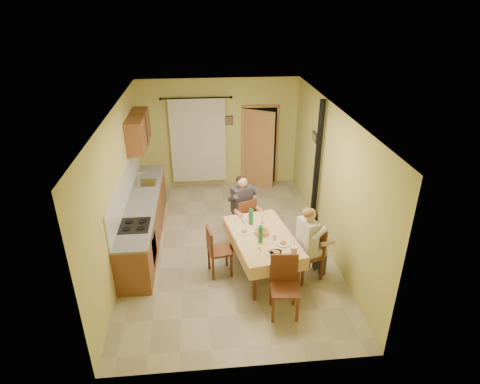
{
  "coord_description": "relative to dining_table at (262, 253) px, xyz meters",
  "views": [
    {
      "loc": [
        -0.42,
        -6.86,
        4.62
      ],
      "look_at": [
        0.25,
        0.1,
        1.15
      ],
      "focal_mm": 30.0,
      "sensor_mm": 36.0,
      "label": 1
    }
  ],
  "objects": [
    {
      "name": "dining_table",
      "position": [
        0.0,
        0.0,
        0.0
      ],
      "size": [
        1.34,
        1.89,
        0.76
      ],
      "rotation": [
        0.0,
        0.0,
        0.19
      ],
      "color": "#E9BB7A",
      "rests_on": "ground"
    },
    {
      "name": "man_far",
      "position": [
        -0.25,
        1.09,
        0.5
      ],
      "size": [
        0.65,
        0.6,
        1.39
      ],
      "rotation": [
        0.0,
        0.0,
        0.41
      ],
      "color": "#38333D",
      "rests_on": "chair_far"
    },
    {
      "name": "picture_back",
      "position": [
        -0.31,
        3.85,
        1.37
      ],
      "size": [
        0.19,
        0.03,
        0.23
      ],
      "primitive_type": "cube",
      "color": "black",
      "rests_on": "room_shell"
    },
    {
      "name": "room_shell",
      "position": [
        -0.56,
        0.88,
        1.44
      ],
      "size": [
        4.04,
        6.04,
        2.82
      ],
      "color": "#D3CD6C",
      "rests_on": "ground"
    },
    {
      "name": "chair_right",
      "position": [
        0.78,
        -0.25,
        -0.09
      ],
      "size": [
        0.57,
        0.57,
        1.01
      ],
      "rotation": [
        0.0,
        0.0,
        1.89
      ],
      "color": "brown",
      "rests_on": "ground"
    },
    {
      "name": "stove_flue",
      "position": [
        1.34,
        1.48,
        0.64
      ],
      "size": [
        0.24,
        0.24,
        2.8
      ],
      "color": "black",
      "rests_on": "ground"
    },
    {
      "name": "chair_far",
      "position": [
        -0.24,
        1.07,
        -0.09
      ],
      "size": [
        0.54,
        0.54,
        0.97
      ],
      "rotation": [
        0.0,
        0.0,
        0.41
      ],
      "color": "brown",
      "rests_on": "ground"
    },
    {
      "name": "upper_cabinets",
      "position": [
        -2.38,
        2.58,
        1.57
      ],
      "size": [
        0.35,
        1.4,
        0.7
      ],
      "primitive_type": "cube",
      "color": "brown",
      "rests_on": "room_shell"
    },
    {
      "name": "curtain",
      "position": [
        -1.11,
        3.78,
        0.88
      ],
      "size": [
        1.7,
        0.07,
        2.22
      ],
      "color": "black",
      "rests_on": "ground"
    },
    {
      "name": "man_right",
      "position": [
        0.77,
        -0.26,
        0.5
      ],
      "size": [
        0.58,
        0.65,
        1.39
      ],
      "rotation": [
        0.0,
        0.0,
        1.89
      ],
      "color": "beige",
      "rests_on": "chair_right"
    },
    {
      "name": "kitchen_run",
      "position": [
        -2.27,
        1.28,
        0.1
      ],
      "size": [
        0.64,
        3.64,
        1.56
      ],
      "color": "brown",
      "rests_on": "ground"
    },
    {
      "name": "doorway",
      "position": [
        0.46,
        3.76,
        0.67
      ],
      "size": [
        0.96,
        0.46,
        2.15
      ],
      "color": "black",
      "rests_on": "ground"
    },
    {
      "name": "chair_left",
      "position": [
        -0.79,
        -0.0,
        -0.09
      ],
      "size": [
        0.47,
        0.47,
        0.95
      ],
      "rotation": [
        0.0,
        0.0,
        -1.37
      ],
      "color": "brown",
      "rests_on": "ground"
    },
    {
      "name": "picture_right",
      "position": [
        1.41,
        2.08,
        1.47
      ],
      "size": [
        0.03,
        0.31,
        0.21
      ],
      "primitive_type": "cube",
      "color": "brown",
      "rests_on": "room_shell"
    },
    {
      "name": "tableware",
      "position": [
        0.03,
        -0.1,
        0.45
      ],
      "size": [
        0.89,
        1.57,
        0.33
      ],
      "color": "white",
      "rests_on": "dining_table"
    },
    {
      "name": "floor",
      "position": [
        -0.56,
        0.88,
        -0.38
      ],
      "size": [
        4.0,
        6.0,
        0.01
      ],
      "primitive_type": "cube",
      "color": "tan",
      "rests_on": "ground"
    },
    {
      "name": "chair_near",
      "position": [
        0.19,
        -1.13,
        -0.09
      ],
      "size": [
        0.47,
        0.47,
        1.0
      ],
      "rotation": [
        0.0,
        0.0,
        3.06
      ],
      "color": "brown",
      "rests_on": "ground"
    }
  ]
}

